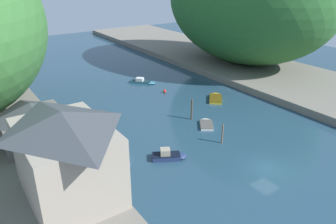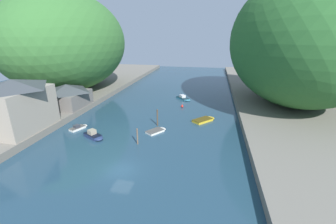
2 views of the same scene
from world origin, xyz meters
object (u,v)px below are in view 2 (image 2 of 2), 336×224
boat_white_cruiser (79,127)px  channel_buoy_near (182,106)px  waterfront_building (16,105)px  boat_mid_channel (205,120)px  boat_moored_right (157,131)px  person_by_boathouse (36,121)px  boat_far_upstream (94,136)px  boat_yellow_tender (184,98)px  boathouse_shed (67,95)px  person_on_quay (72,104)px

boat_white_cruiser → channel_buoy_near: 23.11m
waterfront_building → boat_mid_channel: bearing=23.6°
waterfront_building → boat_mid_channel: 32.89m
boat_moored_right → person_by_boathouse: bearing=-131.3°
boat_white_cruiser → channel_buoy_near: bearing=65.6°
boat_far_upstream → boat_white_cruiser: bearing=-94.2°
waterfront_building → boat_white_cruiser: size_ratio=3.00×
boat_white_cruiser → boat_moored_right: size_ratio=0.89×
boat_yellow_tender → channel_buoy_near: size_ratio=5.78×
waterfront_building → person_by_boathouse: 4.03m
boat_far_upstream → boat_mid_channel: size_ratio=0.85×
boat_mid_channel → boat_white_cruiser: (-22.18, -8.52, 0.04)m
boat_far_upstream → person_by_boathouse: 10.64m
boat_moored_right → person_by_boathouse: 20.65m
boathouse_shed → boat_moored_right: 23.10m
boat_yellow_tender → person_on_quay: person_on_quay is taller
boat_far_upstream → person_on_quay: (-10.28, 9.90, 1.78)m
boat_mid_channel → channel_buoy_near: 9.33m
boat_mid_channel → channel_buoy_near: size_ratio=6.01×
boat_yellow_tender → boathouse_shed: bearing=-10.3°
boat_far_upstream → boat_yellow_tender: bearing=-175.3°
boat_yellow_tender → channel_buoy_near: 6.98m
boathouse_shed → person_on_quay: 2.90m
boat_mid_channel → boat_white_cruiser: size_ratio=1.39×
channel_buoy_near → person_by_boathouse: 29.53m
person_on_quay → boat_moored_right: bearing=-123.9°
boat_far_upstream → boat_moored_right: 10.58m
boathouse_shed → boat_mid_channel: boathouse_shed is taller
boat_white_cruiser → person_by_boathouse: 6.86m
boat_white_cruiser → waterfront_building: bearing=-127.6°
boat_moored_right → person_by_boathouse: person_by_boathouse is taller
boat_mid_channel → person_by_boathouse: 30.39m
boat_yellow_tender → boat_far_upstream: bearing=24.3°
boathouse_shed → boat_far_upstream: 17.04m
person_on_quay → boat_white_cruiser: bearing=-159.4°
channel_buoy_near → person_by_boathouse: size_ratio=0.49×
channel_buoy_near → boat_far_upstream: bearing=-122.4°
boat_mid_channel → channel_buoy_near: channel_buoy_near is taller
waterfront_building → boat_moored_right: (21.73, 6.07, -5.34)m
boat_mid_channel → person_on_quay: bearing=-135.0°
person_by_boathouse → channel_buoy_near: bearing=-64.0°
boat_far_upstream → boat_white_cruiser: boat_far_upstream is taller
waterfront_building → boat_far_upstream: 13.29m
boat_far_upstream → boat_mid_channel: boat_far_upstream is taller
boat_white_cruiser → person_by_boathouse: bearing=-131.5°
waterfront_building → person_on_quay: waterfront_building is taller
boathouse_shed → boat_white_cruiser: bearing=-48.0°
boathouse_shed → person_on_quay: boathouse_shed is taller
channel_buoy_near → boat_mid_channel: bearing=-53.6°
boathouse_shed → boat_yellow_tender: 28.01m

